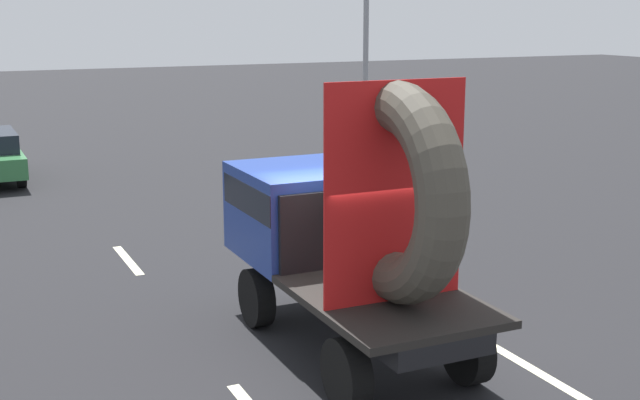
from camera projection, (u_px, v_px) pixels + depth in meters
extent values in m
plane|color=black|center=(374.00, 345.00, 11.89)|extent=(120.00, 120.00, 0.00)
cylinder|color=black|center=(257.00, 297.00, 12.56)|extent=(0.28, 0.87, 0.87)
cylinder|color=black|center=(358.00, 282.00, 13.26)|extent=(0.28, 0.87, 0.87)
cylinder|color=black|center=(346.00, 374.00, 9.92)|extent=(0.28, 0.87, 0.87)
cylinder|color=black|center=(467.00, 350.00, 10.62)|extent=(0.28, 0.87, 0.87)
cube|color=black|center=(351.00, 290.00, 11.57)|extent=(1.30, 4.83, 0.25)
cube|color=navy|center=(308.00, 211.00, 12.64)|extent=(2.00, 2.01, 1.35)
cube|color=black|center=(310.00, 192.00, 12.53)|extent=(2.02, 1.91, 0.44)
cube|color=black|center=(387.00, 300.00, 10.64)|extent=(2.00, 2.82, 0.10)
cube|color=black|center=(340.00, 229.00, 11.71)|extent=(1.80, 0.08, 1.10)
torus|color=#474238|center=(395.00, 193.00, 10.20)|extent=(0.62, 2.72, 2.72)
cube|color=red|center=(395.00, 193.00, 10.20)|extent=(1.90, 0.03, 2.72)
cylinder|color=black|center=(11.00, 160.00, 24.80)|extent=(0.22, 0.64, 0.64)
cylinder|color=black|center=(21.00, 175.00, 22.41)|extent=(0.22, 0.64, 0.64)
cylinder|color=gray|center=(365.00, 79.00, 24.80)|extent=(0.16, 0.16, 5.26)
cube|color=beige|center=(128.00, 260.00, 15.93)|extent=(0.16, 2.03, 0.01)
cube|color=beige|center=(539.00, 373.00, 10.99)|extent=(0.16, 2.45, 0.01)
cube|color=beige|center=(309.00, 238.00, 17.47)|extent=(0.16, 3.00, 0.01)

